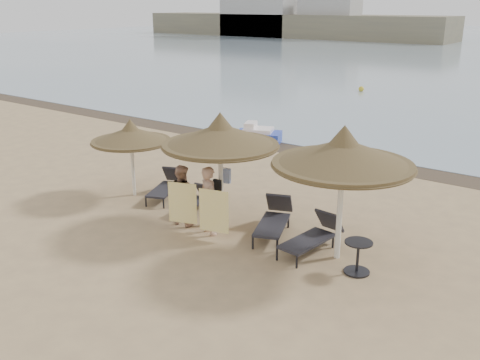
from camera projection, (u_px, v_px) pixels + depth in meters
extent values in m
plane|color=tan|center=(179.00, 234.00, 14.36)|extent=(160.00, 160.00, 0.00)
cube|color=#483826|center=(338.00, 157.00, 21.52)|extent=(200.00, 1.60, 0.01)
cube|color=#7A7053|center=(288.00, 26.00, 98.64)|extent=(60.00, 10.00, 4.00)
cube|color=#A6A39F|center=(259.00, 3.00, 98.69)|extent=(14.00, 6.00, 12.00)
cube|color=#A6A39F|center=(329.00, 15.00, 92.15)|extent=(10.00, 5.00, 8.00)
cylinder|color=white|center=(133.00, 168.00, 17.04)|extent=(0.10, 0.10, 1.82)
cone|color=brown|center=(131.00, 134.00, 16.69)|extent=(2.52, 2.52, 0.48)
cone|color=brown|center=(130.00, 125.00, 16.60)|extent=(0.61, 0.61, 0.39)
cylinder|color=brown|center=(131.00, 141.00, 16.76)|extent=(2.47, 2.47, 0.09)
cylinder|color=white|center=(221.00, 184.00, 14.72)|extent=(0.13, 0.13, 2.32)
cone|color=brown|center=(220.00, 135.00, 14.28)|extent=(3.20, 3.20, 0.61)
cone|color=brown|center=(220.00, 121.00, 14.16)|extent=(0.77, 0.77, 0.50)
cylinder|color=brown|center=(220.00, 145.00, 14.37)|extent=(3.14, 3.14, 0.11)
cylinder|color=white|center=(340.00, 212.00, 12.68)|extent=(0.14, 0.14, 2.41)
cone|color=brown|center=(343.00, 152.00, 12.22)|extent=(3.33, 3.33, 0.63)
cone|color=brown|center=(344.00, 136.00, 12.10)|extent=(0.80, 0.80, 0.52)
cylinder|color=brown|center=(343.00, 165.00, 12.31)|extent=(3.27, 3.27, 0.11)
cylinder|color=black|center=(146.00, 202.00, 16.26)|extent=(0.05, 0.05, 0.29)
cylinder|color=black|center=(164.00, 204.00, 16.13)|extent=(0.05, 0.05, 0.29)
cylinder|color=black|center=(163.00, 187.00, 17.58)|extent=(0.05, 0.05, 0.29)
cylinder|color=black|center=(180.00, 189.00, 17.45)|extent=(0.05, 0.05, 0.29)
cube|color=black|center=(164.00, 190.00, 16.85)|extent=(1.18, 1.66, 0.06)
cube|color=black|center=(174.00, 174.00, 17.60)|extent=(0.75, 0.64, 0.58)
cylinder|color=black|center=(171.00, 214.00, 15.45)|extent=(0.04, 0.04, 0.24)
cylinder|color=black|center=(185.00, 217.00, 15.22)|extent=(0.04, 0.04, 0.24)
cylinder|color=black|center=(195.00, 201.00, 16.43)|extent=(0.04, 0.04, 0.24)
cylinder|color=black|center=(208.00, 204.00, 16.20)|extent=(0.04, 0.04, 0.24)
cube|color=black|center=(191.00, 204.00, 15.82)|extent=(0.67, 1.33, 0.05)
cube|color=black|center=(205.00, 190.00, 16.37)|extent=(0.57, 0.42, 0.48)
cylinder|color=black|center=(253.00, 243.00, 13.46)|extent=(0.06, 0.06, 0.31)
cylinder|color=black|center=(277.00, 246.00, 13.31)|extent=(0.06, 0.06, 0.31)
cylinder|color=black|center=(266.00, 220.00, 14.89)|extent=(0.06, 0.06, 0.31)
cylinder|color=black|center=(288.00, 222.00, 14.74)|extent=(0.06, 0.06, 0.31)
cube|color=black|center=(272.00, 225.00, 14.09)|extent=(1.26, 1.81, 0.07)
cube|color=black|center=(279.00, 203.00, 14.91)|extent=(0.82, 0.69, 0.63)
cylinder|color=black|center=(277.00, 254.00, 12.87)|extent=(0.05, 0.05, 0.30)
cylinder|color=black|center=(297.00, 262.00, 12.48)|extent=(0.05, 0.05, 0.30)
cylinder|color=black|center=(314.00, 236.00, 13.91)|extent=(0.05, 0.05, 0.30)
cylinder|color=black|center=(333.00, 242.00, 13.52)|extent=(0.05, 0.05, 0.30)
cube|color=black|center=(307.00, 241.00, 13.17)|extent=(0.85, 1.67, 0.06)
cube|color=black|center=(329.00, 221.00, 13.74)|extent=(0.71, 0.53, 0.61)
cylinder|color=black|center=(357.00, 272.00, 12.32)|extent=(0.60, 0.60, 0.04)
cylinder|color=black|center=(358.00, 257.00, 12.20)|extent=(0.06, 0.06, 0.73)
cylinder|color=black|center=(359.00, 242.00, 12.09)|extent=(0.64, 0.64, 0.03)
imported|color=tan|center=(181.00, 190.00, 14.77)|extent=(0.95, 0.65, 1.99)
imported|color=tan|center=(209.00, 195.00, 14.09)|extent=(1.17, 0.98, 2.18)
cube|color=yellow|center=(183.00, 203.00, 14.37)|extent=(0.78, 0.29, 1.15)
cube|color=yellow|center=(214.00, 211.00, 13.80)|extent=(0.81, 0.23, 1.16)
cube|color=silver|center=(225.00, 176.00, 14.79)|extent=(0.34, 0.17, 0.42)
cube|color=black|center=(217.00, 186.00, 14.60)|extent=(0.25, 0.09, 0.34)
cube|color=#223AB8|center=(258.00, 137.00, 23.74)|extent=(2.25, 1.81, 0.49)
cube|color=white|center=(258.00, 130.00, 23.65)|extent=(1.52, 1.38, 0.22)
cube|color=white|center=(251.00, 126.00, 23.67)|extent=(0.71, 0.91, 0.31)
sphere|color=gold|center=(361.00, 89.00, 37.49)|extent=(0.38, 0.38, 0.38)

